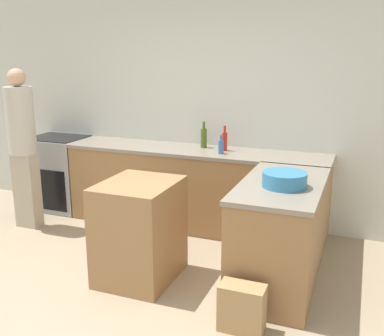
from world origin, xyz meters
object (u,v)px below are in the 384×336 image
range_oven (60,173)px  water_bottle_blue (221,146)px  mixing_bowl (284,180)px  paper_bag (242,308)px  hot_sauce_bottle (225,141)px  olive_oil_bottle (204,137)px  island_table (140,231)px  person_by_range (23,142)px

range_oven → water_bottle_blue: (2.26, -0.10, 0.55)m
mixing_bowl → paper_bag: bearing=-101.9°
hot_sauce_bottle → water_bottle_blue: bearing=-86.3°
olive_oil_bottle → paper_bag: 2.36m
island_table → mixing_bowl: (1.23, 0.24, 0.55)m
person_by_range → island_table: bearing=-19.3°
island_table → range_oven: bearing=144.7°
island_table → olive_oil_bottle: (0.08, 1.48, 0.61)m
mixing_bowl → paper_bag: (-0.15, -0.70, -0.82)m
olive_oil_bottle → paper_bag: olive_oil_bottle is taller
olive_oil_bottle → paper_bag: bearing=-62.5°
range_oven → person_by_range: bearing=-83.9°
hot_sauce_bottle → range_oven: bearing=-178.4°
island_table → hot_sauce_bottle: 1.57m
paper_bag → person_by_range: bearing=159.3°
olive_oil_bottle → hot_sauce_bottle: 0.28m
person_by_range → paper_bag: size_ratio=5.07×
mixing_bowl → water_bottle_blue: bearing=131.1°
hot_sauce_bottle → water_bottle_blue: size_ratio=1.38×
range_oven → paper_bag: bearing=-31.1°
olive_oil_bottle → person_by_range: 2.08m
mixing_bowl → olive_oil_bottle: olive_oil_bottle is taller
range_oven → hot_sauce_bottle: hot_sauce_bottle is taller
mixing_bowl → paper_bag: 1.09m
paper_bag → olive_oil_bottle: bearing=117.5°
person_by_range → olive_oil_bottle: bearing=23.8°
water_bottle_blue → person_by_range: bearing=-164.6°
paper_bag → hot_sauce_bottle: bearing=111.5°
island_table → paper_bag: 1.21m
island_table → water_bottle_blue: 1.41m
range_oven → island_table: bearing=-35.3°
olive_oil_bottle → range_oven: bearing=-176.1°
range_oven → island_table: 2.33m
range_oven → paper_bag: size_ratio=2.61×
range_oven → hot_sauce_bottle: bearing=1.6°
person_by_range → water_bottle_blue: bearing=15.4°
range_oven → olive_oil_bottle: olive_oil_bottle is taller
mixing_bowl → hot_sauce_bottle: 1.47m
olive_oil_bottle → water_bottle_blue: (0.29, -0.24, -0.04)m
person_by_range → paper_bag: person_by_range is taller
mixing_bowl → olive_oil_bottle: size_ratio=1.20×
person_by_range → mixing_bowl: bearing=-7.4°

